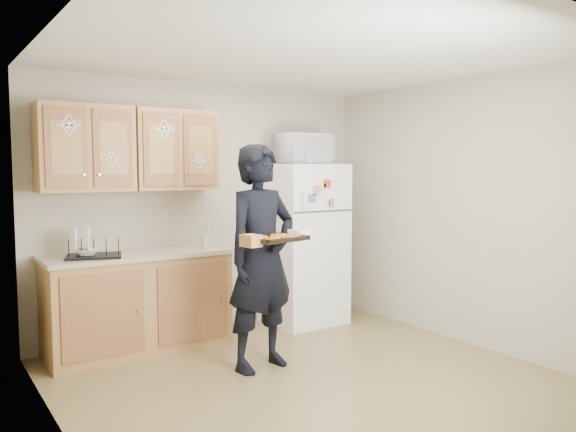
{
  "coord_description": "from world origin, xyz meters",
  "views": [
    {
      "loc": [
        -2.52,
        -3.42,
        1.65
      ],
      "look_at": [
        0.09,
        0.45,
        1.26
      ],
      "focal_mm": 35.0,
      "sensor_mm": 36.0,
      "label": 1
    }
  ],
  "objects_px": {
    "refrigerator": "(304,244)",
    "baking_tray": "(276,239)",
    "person": "(261,257)",
    "microwave": "(303,149)",
    "dish_rack": "(94,247)"
  },
  "relations": [
    {
      "from": "baking_tray",
      "to": "microwave",
      "type": "relative_size",
      "value": 0.77
    },
    {
      "from": "person",
      "to": "baking_tray",
      "type": "relative_size",
      "value": 4.26
    },
    {
      "from": "microwave",
      "to": "dish_rack",
      "type": "distance_m",
      "value": 2.33
    },
    {
      "from": "refrigerator",
      "to": "baking_tray",
      "type": "distance_m",
      "value": 1.72
    },
    {
      "from": "refrigerator",
      "to": "baking_tray",
      "type": "height_order",
      "value": "refrigerator"
    },
    {
      "from": "refrigerator",
      "to": "baking_tray",
      "type": "xyz_separation_m",
      "value": [
        -1.16,
        -1.25,
        0.26
      ]
    },
    {
      "from": "dish_rack",
      "to": "person",
      "type": "bearing_deg",
      "value": -40.46
    },
    {
      "from": "refrigerator",
      "to": "dish_rack",
      "type": "bearing_deg",
      "value": -179.45
    },
    {
      "from": "microwave",
      "to": "dish_rack",
      "type": "relative_size",
      "value": 1.27
    },
    {
      "from": "person",
      "to": "refrigerator",
      "type": "bearing_deg",
      "value": 31.11
    },
    {
      "from": "person",
      "to": "microwave",
      "type": "bearing_deg",
      "value": 30.73
    },
    {
      "from": "baking_tray",
      "to": "microwave",
      "type": "bearing_deg",
      "value": 37.49
    },
    {
      "from": "refrigerator",
      "to": "person",
      "type": "bearing_deg",
      "value": -139.25
    },
    {
      "from": "baking_tray",
      "to": "person",
      "type": "bearing_deg",
      "value": 70.72
    },
    {
      "from": "baking_tray",
      "to": "dish_rack",
      "type": "bearing_deg",
      "value": 120.71
    }
  ]
}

